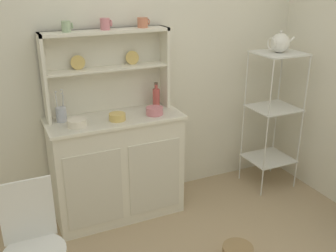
# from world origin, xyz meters

# --- Properties ---
(wall_back) EXTENTS (3.84, 0.05, 2.50)m
(wall_back) POSITION_xyz_m (0.00, 1.62, 1.25)
(wall_back) COLOR silver
(wall_back) RESTS_ON ground
(hutch_cabinet) EXTENTS (1.07, 0.45, 0.88)m
(hutch_cabinet) POSITION_xyz_m (-0.23, 1.37, 0.45)
(hutch_cabinet) COLOR silver
(hutch_cabinet) RESTS_ON ground
(hutch_shelf_unit) EXTENTS (1.00, 0.18, 0.66)m
(hutch_shelf_unit) POSITION_xyz_m (-0.23, 1.53, 1.27)
(hutch_shelf_unit) COLOR silver
(hutch_shelf_unit) RESTS_ON hutch_cabinet
(bakers_rack) EXTENTS (0.41, 0.38, 1.29)m
(bakers_rack) POSITION_xyz_m (1.26, 1.26, 0.79)
(bakers_rack) COLOR silver
(bakers_rack) RESTS_ON ground
(wire_chair) EXTENTS (0.36, 0.36, 0.85)m
(wire_chair) POSITION_xyz_m (-0.99, 0.59, 0.52)
(wire_chair) COLOR white
(wire_chair) RESTS_ON ground
(cup_sage_0) EXTENTS (0.08, 0.07, 0.08)m
(cup_sage_0) POSITION_xyz_m (-0.52, 1.49, 1.58)
(cup_sage_0) COLOR #9EB78E
(cup_sage_0) RESTS_ON hutch_shelf_unit
(cup_rose_1) EXTENTS (0.09, 0.07, 0.09)m
(cup_rose_1) POSITION_xyz_m (-0.23, 1.49, 1.59)
(cup_rose_1) COLOR #D17A84
(cup_rose_1) RESTS_ON hutch_shelf_unit
(cup_terracotta_2) EXTENTS (0.09, 0.08, 0.08)m
(cup_terracotta_2) POSITION_xyz_m (0.07, 1.49, 1.58)
(cup_terracotta_2) COLOR #C67556
(cup_terracotta_2) RESTS_ON hutch_shelf_unit
(bowl_mixing_large) EXTENTS (0.14, 0.14, 0.05)m
(bowl_mixing_large) POSITION_xyz_m (-0.54, 1.29, 0.91)
(bowl_mixing_large) COLOR silver
(bowl_mixing_large) RESTS_ON hutch_cabinet
(bowl_floral_medium) EXTENTS (0.13, 0.13, 0.05)m
(bowl_floral_medium) POSITION_xyz_m (-0.23, 1.29, 0.91)
(bowl_floral_medium) COLOR #DBB760
(bowl_floral_medium) RESTS_ON hutch_cabinet
(bowl_cream_small) EXTENTS (0.14, 0.14, 0.06)m
(bowl_cream_small) POSITION_xyz_m (0.08, 1.29, 0.91)
(bowl_cream_small) COLOR #D17A84
(bowl_cream_small) RESTS_ON hutch_cabinet
(jam_bottle) EXTENTS (0.06, 0.06, 0.21)m
(jam_bottle) POSITION_xyz_m (0.16, 1.45, 0.97)
(jam_bottle) COLOR #B74C47
(jam_bottle) RESTS_ON hutch_cabinet
(utensil_jar) EXTENTS (0.08, 0.08, 0.25)m
(utensil_jar) POSITION_xyz_m (-0.62, 1.45, 0.94)
(utensil_jar) COLOR #B2B7C6
(utensil_jar) RESTS_ON hutch_cabinet
(porcelain_teapot) EXTENTS (0.26, 0.17, 0.19)m
(porcelain_teapot) POSITION_xyz_m (1.25, 1.26, 1.38)
(porcelain_teapot) COLOR white
(porcelain_teapot) RESTS_ON bakers_rack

